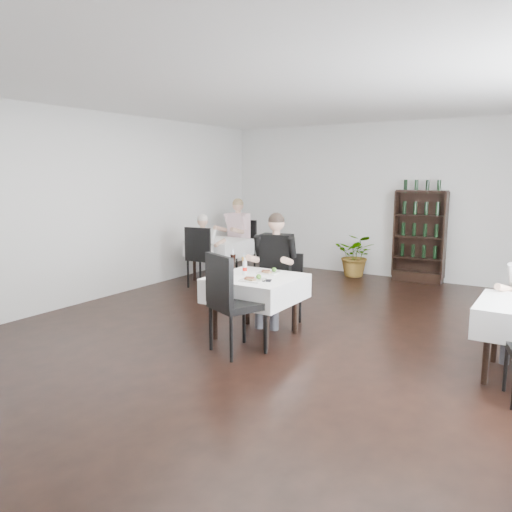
{
  "coord_description": "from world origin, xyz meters",
  "views": [
    {
      "loc": [
        2.92,
        -5.12,
        2.04
      ],
      "look_at": [
        -0.42,
        0.2,
        0.99
      ],
      "focal_mm": 35.0,
      "sensor_mm": 36.0,
      "label": 1
    }
  ],
  "objects_px": {
    "wine_shelf": "(419,237)",
    "potted_tree": "(356,255)",
    "diner_main": "(274,260)",
    "main_table": "(256,288)"
  },
  "relations": [
    {
      "from": "wine_shelf",
      "to": "potted_tree",
      "type": "distance_m",
      "value": 1.25
    },
    {
      "from": "diner_main",
      "to": "main_table",
      "type": "bearing_deg",
      "value": -81.85
    },
    {
      "from": "wine_shelf",
      "to": "diner_main",
      "type": "distance_m",
      "value": 3.84
    },
    {
      "from": "wine_shelf",
      "to": "potted_tree",
      "type": "bearing_deg",
      "value": -172.92
    },
    {
      "from": "main_table",
      "to": "diner_main",
      "type": "xyz_separation_m",
      "value": [
        -0.09,
        0.61,
        0.26
      ]
    },
    {
      "from": "main_table",
      "to": "wine_shelf",
      "type": "bearing_deg",
      "value": 78.22
    },
    {
      "from": "main_table",
      "to": "potted_tree",
      "type": "height_order",
      "value": "potted_tree"
    },
    {
      "from": "wine_shelf",
      "to": "main_table",
      "type": "height_order",
      "value": "wine_shelf"
    },
    {
      "from": "wine_shelf",
      "to": "potted_tree",
      "type": "height_order",
      "value": "wine_shelf"
    },
    {
      "from": "potted_tree",
      "to": "diner_main",
      "type": "height_order",
      "value": "diner_main"
    }
  ]
}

